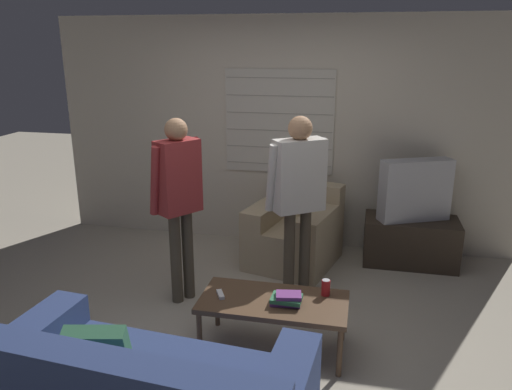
{
  "coord_description": "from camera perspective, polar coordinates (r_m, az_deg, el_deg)",
  "views": [
    {
      "loc": [
        0.92,
        -3.45,
        2.26
      ],
      "look_at": [
        0.04,
        0.56,
        1.0
      ],
      "focal_mm": 35.0,
      "sensor_mm": 36.0,
      "label": 1
    }
  ],
  "objects": [
    {
      "name": "wall_back",
      "position": [
        5.64,
        2.76,
        7.04
      ],
      "size": [
        5.2,
        0.08,
        2.55
      ],
      "color": "beige",
      "rests_on": "ground_plane"
    },
    {
      "name": "tv_stand",
      "position": [
        5.54,
        17.22,
        -5.06
      ],
      "size": [
        0.96,
        0.5,
        0.49
      ],
      "color": "#33281E",
      "rests_on": "ground_plane"
    },
    {
      "name": "coffee_table",
      "position": [
        3.83,
        2.01,
        -12.38
      ],
      "size": [
        1.1,
        0.54,
        0.42
      ],
      "color": "brown",
      "rests_on": "ground_plane"
    },
    {
      "name": "tv",
      "position": [
        5.37,
        17.73,
        0.54
      ],
      "size": [
        0.75,
        0.48,
        0.64
      ],
      "rotation": [
        0.0,
        0.0,
        3.57
      ],
      "color": "#B2B2B7",
      "rests_on": "tv_stand"
    },
    {
      "name": "armchair_beige",
      "position": [
        5.31,
        4.48,
        -4.28
      ],
      "size": [
        1.01,
        1.06,
        0.82
      ],
      "rotation": [
        0.0,
        0.0,
        2.89
      ],
      "color": "tan",
      "rests_on": "ground_plane"
    },
    {
      "name": "spare_remote",
      "position": [
        3.86,
        -4.08,
        -11.27
      ],
      "size": [
        0.09,
        0.13,
        0.02
      ],
      "rotation": [
        0.0,
        0.0,
        0.47
      ],
      "color": "white",
      "rests_on": "coffee_table"
    },
    {
      "name": "person_left_standing",
      "position": [
        4.35,
        -8.91,
        0.63
      ],
      "size": [
        0.58,
        0.75,
        1.66
      ],
      "rotation": [
        0.0,
        0.0,
        0.96
      ],
      "color": "#4C4233",
      "rests_on": "ground_plane"
    },
    {
      "name": "person_right_standing",
      "position": [
        4.35,
        4.85,
        1.05
      ],
      "size": [
        0.54,
        0.79,
        1.67
      ],
      "rotation": [
        0.0,
        0.0,
        0.62
      ],
      "color": "#4C4233",
      "rests_on": "ground_plane"
    },
    {
      "name": "soda_can",
      "position": [
        3.87,
        7.98,
        -10.43
      ],
      "size": [
        0.07,
        0.07,
        0.13
      ],
      "color": "red",
      "rests_on": "coffee_table"
    },
    {
      "name": "book_stack",
      "position": [
        3.74,
        3.53,
        -11.76
      ],
      "size": [
        0.24,
        0.17,
        0.09
      ],
      "color": "#75387F",
      "rests_on": "coffee_table"
    },
    {
      "name": "ground_plane",
      "position": [
        4.23,
        -2.27,
        -15.26
      ],
      "size": [
        16.0,
        16.0,
        0.0
      ],
      "primitive_type": "plane",
      "color": "#B2A893"
    }
  ]
}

